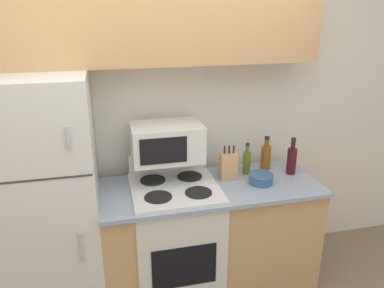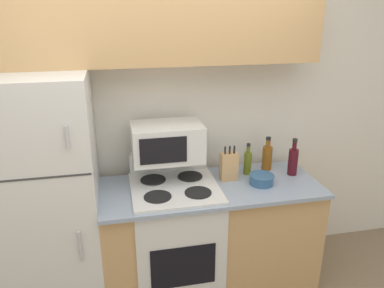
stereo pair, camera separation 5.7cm
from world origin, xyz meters
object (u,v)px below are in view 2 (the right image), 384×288
Objects in this scene: bottle_whiskey at (267,157)px; bottle_wine_red at (293,161)px; bottle_olive_oil at (248,162)px; bowl at (262,179)px; microwave at (167,142)px; refrigerator at (48,199)px; stove at (176,237)px; knife_block at (229,166)px.

bottle_wine_red is at bearing -40.02° from bottle_whiskey.
bowl is at bearing -77.29° from bottle_olive_oil.
bowl is (0.68, -0.19, -0.28)m from microwave.
microwave is 0.86m from bottle_whiskey.
bottle_wine_red is (0.31, 0.11, 0.08)m from bowl.
refrigerator is 0.93m from microwave.
microwave is at bearing -176.03° from bottle_whiskey.
stove is 0.80m from bowl.
refrigerator is 6.37× the size of knife_block.
bottle_whiskey reaches higher than knife_block.
knife_block is 0.99× the size of bottle_whiskey.
stove is 0.81m from bottle_olive_oil.
bottle_whiskey reaches higher than bowl.
knife_block is at bearing 9.60° from stove.
knife_block is at bearing 149.02° from bowl.
bottle_wine_red is at bearing -4.49° from microwave.
bowl is (0.22, -0.13, -0.07)m from knife_block.
knife_block is 0.53m from bottle_wine_red.
bowl is at bearing -30.98° from knife_block.
stove is 1.10m from bottle_wine_red.
microwave reaches higher than knife_block.
refrigerator is 1.65× the size of stove.
bowl is at bearing -3.69° from refrigerator.
knife_block is at bearing 1.37° from refrigerator.
bottle_wine_red is (0.53, -0.02, 0.01)m from knife_block.
bottle_wine_red is (0.35, -0.08, 0.02)m from bottle_olive_oil.
bottle_whiskey is 0.20m from bottle_olive_oil.
bottle_whiskey is at bearing 139.98° from bottle_wine_red.
stove is (0.89, -0.04, -0.41)m from refrigerator.
bowl is 0.34m from bottle_wine_red.
bowl is (0.66, -0.06, 0.46)m from stove.
bottle_wine_red reaches higher than stove.
bottle_wine_red is (1.85, 0.01, 0.12)m from refrigerator.
refrigerator reaches higher than knife_block.
microwave is 0.76m from bowl.
microwave is 1.87× the size of knife_block.
knife_block reaches higher than stove.
refrigerator is at bearing -173.88° from microwave.
microwave reaches higher than bottle_whiskey.
knife_block is 0.19m from bottle_olive_oil.
microwave is (-0.03, 0.13, 0.74)m from stove.
knife_block is 1.47× the size of bowl.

